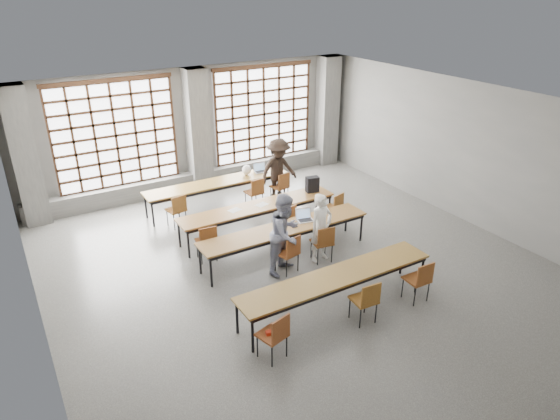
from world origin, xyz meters
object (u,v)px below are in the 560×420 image
at_px(chair_front_left, 289,250).
at_px(chair_near_right, 420,278).
at_px(phone, 295,227).
at_px(green_box, 282,224).
at_px(laptop_front, 304,217).
at_px(chair_mid_right, 335,206).
at_px(backpack, 312,184).
at_px(chair_back_right, 281,184).
at_px(chair_mid_left, 207,239).
at_px(student_back, 278,171).
at_px(laptop_back, 260,169).
at_px(desk_row_b, 258,208).
at_px(chair_mid_centre, 287,219).
at_px(student_male, 321,228).
at_px(student_female, 286,233).
at_px(desk_row_a, 218,184).
at_px(chair_near_left, 275,333).
at_px(plastic_bag, 247,170).
at_px(desk_row_d, 337,278).
at_px(chair_back_mid, 255,190).
at_px(mouse, 322,217).
at_px(chair_back_left, 177,208).
at_px(chair_front_right, 324,240).
at_px(desk_row_c, 285,230).
at_px(red_pouch, 272,332).
at_px(chair_near_mid, 367,298).

xyz_separation_m(chair_front_left, chair_near_right, (1.58, -2.16, 0.00)).
bearing_deg(phone, chair_near_right, -67.32).
bearing_deg(green_box, laptop_front, 2.65).
xyz_separation_m(chair_mid_right, backpack, (-0.22, 0.68, 0.39)).
xyz_separation_m(chair_back_right, chair_mid_left, (-3.03, -1.92, 0.00)).
height_order(student_back, laptop_back, student_back).
relative_size(desk_row_b, chair_mid_centre, 4.55).
bearing_deg(student_male, laptop_back, 73.73).
distance_m(chair_mid_right, student_female, 2.49).
relative_size(desk_row_a, chair_back_right, 4.55).
distance_m(chair_near_left, plastic_bag, 6.62).
xyz_separation_m(chair_near_left, student_back, (3.31, 5.52, 0.37)).
xyz_separation_m(desk_row_d, chair_near_left, (-1.68, -0.63, -0.13)).
relative_size(chair_back_mid, phone, 6.77).
height_order(chair_mid_centre, chair_mid_right, same).
height_order(chair_near_left, green_box, chair_near_left).
distance_m(chair_mid_right, green_box, 2.02).
relative_size(chair_mid_left, mouse, 8.98).
distance_m(chair_back_left, chair_front_right, 3.88).
relative_size(chair_front_right, chair_near_right, 1.00).
xyz_separation_m(chair_mid_right, chair_front_right, (-1.27, -1.32, 0.00)).
xyz_separation_m(student_male, mouse, (0.35, 0.48, -0.03)).
distance_m(laptop_back, backpack, 2.03).
height_order(chair_mid_centre, green_box, chair_mid_centre).
bearing_deg(desk_row_c, laptop_back, 70.39).
distance_m(chair_front_left, backpack, 2.80).
bearing_deg(red_pouch, chair_near_left, -75.07).
bearing_deg(chair_mid_right, desk_row_a, 128.46).
relative_size(green_box, backpack, 0.62).
height_order(chair_near_right, red_pouch, chair_near_right).
distance_m(chair_near_left, chair_near_right, 3.18).
relative_size(chair_near_left, student_female, 0.50).
height_order(student_female, phone, student_female).
height_order(desk_row_b, laptop_back, laptop_back).
distance_m(desk_row_b, chair_back_right, 1.92).
bearing_deg(student_male, chair_near_mid, -112.29).
height_order(desk_row_b, chair_front_left, chair_front_left).
relative_size(green_box, plastic_bag, 0.87).
height_order(chair_mid_left, chair_mid_centre, same).
bearing_deg(green_box, laptop_back, 69.17).
relative_size(chair_front_right, chair_near_left, 1.00).
relative_size(chair_back_left, chair_mid_left, 1.00).
height_order(desk_row_b, student_back, student_back).
bearing_deg(chair_back_right, desk_row_b, -137.68).
distance_m(desk_row_a, laptop_back, 1.37).
bearing_deg(mouse, desk_row_a, 108.88).
xyz_separation_m(laptop_back, backpack, (0.44, -1.98, 0.14)).
relative_size(desk_row_a, chair_near_left, 4.55).
height_order(chair_back_mid, backpack, backpack).
height_order(desk_row_c, chair_back_right, chair_back_right).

